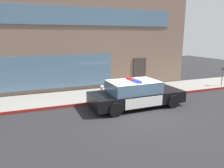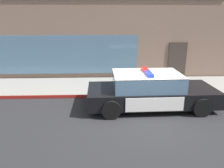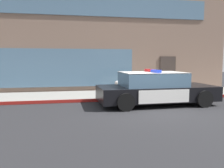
{
  "view_description": "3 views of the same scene",
  "coord_description": "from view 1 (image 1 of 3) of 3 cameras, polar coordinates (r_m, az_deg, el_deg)",
  "views": [
    {
      "loc": [
        -4.46,
        -8.73,
        3.64
      ],
      "look_at": [
        -0.33,
        1.99,
        1.01
      ],
      "focal_mm": 33.54,
      "sensor_mm": 36.0,
      "label": 1
    },
    {
      "loc": [
        -1.27,
        -7.17,
        3.44
      ],
      "look_at": [
        -0.94,
        1.37,
        0.77
      ],
      "focal_mm": 34.56,
      "sensor_mm": 36.0,
      "label": 2
    },
    {
      "loc": [
        -3.12,
        -8.35,
        1.89
      ],
      "look_at": [
        -1.22,
        1.4,
        0.84
      ],
      "focal_mm": 36.78,
      "sensor_mm": 36.0,
      "label": 3
    }
  ],
  "objects": [
    {
      "name": "police_cruiser",
      "position": [
        11.09,
        6.43,
        -2.66
      ],
      "size": [
        4.97,
        2.26,
        1.49
      ],
      "rotation": [
        0.0,
        0.0,
        0.02
      ],
      "color": "black",
      "rests_on": "ground"
    },
    {
      "name": "fire_hydrant",
      "position": [
        12.25,
        -2.75,
        -1.95
      ],
      "size": [
        0.34,
        0.39,
        0.73
      ],
      "color": "silver",
      "rests_on": "sidewalk"
    },
    {
      "name": "parking_meter",
      "position": [
        17.01,
        27.94,
        2.74
      ],
      "size": [
        0.12,
        0.18,
        1.34
      ],
      "color": "slate",
      "rests_on": "sidewalk"
    },
    {
      "name": "storefront_building",
      "position": [
        18.87,
        -16.37,
        11.58
      ],
      "size": [
        18.81,
        10.91,
        6.75
      ],
      "color": "#7A6051",
      "rests_on": "ground"
    },
    {
      "name": "ground",
      "position": [
        10.45,
        5.66,
        -7.54
      ],
      "size": [
        48.0,
        48.0,
        0.0
      ],
      "primitive_type": "plane",
      "color": "#262628"
    },
    {
      "name": "sidewalk",
      "position": [
        13.24,
        -0.6,
        -2.72
      ],
      "size": [
        48.0,
        2.8,
        0.15
      ],
      "primitive_type": "cube",
      "color": "gray",
      "rests_on": "ground"
    },
    {
      "name": "curb_red_paint",
      "position": [
        11.98,
        1.78,
        -4.41
      ],
      "size": [
        28.8,
        0.04,
        0.14
      ],
      "primitive_type": "cube",
      "color": "maroon",
      "rests_on": "ground"
    }
  ]
}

